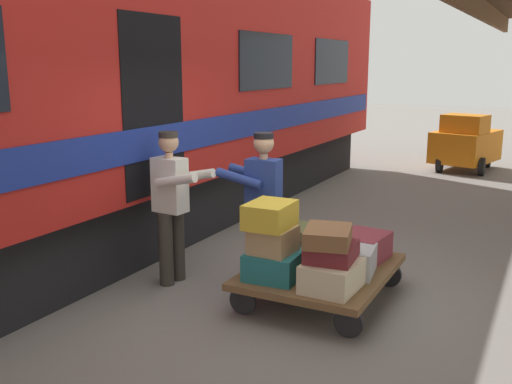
# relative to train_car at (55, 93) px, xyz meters

# --- Properties ---
(ground_plane) EXTENTS (60.00, 60.00, 0.00)m
(ground_plane) POSITION_rel_train_car_xyz_m (-3.49, 0.00, -2.06)
(ground_plane) COLOR slate
(train_car) EXTENTS (3.02, 16.29, 4.00)m
(train_car) POSITION_rel_train_car_xyz_m (0.00, 0.00, 0.00)
(train_car) COLOR #B21E19
(train_car) RESTS_ON ground_plane
(luggage_cart) EXTENTS (1.36, 1.73, 0.35)m
(luggage_cart) POSITION_rel_train_car_xyz_m (-3.50, -0.08, -1.76)
(luggage_cart) COLOR brown
(luggage_cart) RESTS_ON ground_plane
(suitcase_teal_softside) EXTENTS (0.54, 0.55, 0.26)m
(suitcase_teal_softside) POSITION_rel_train_car_xyz_m (-3.19, 0.40, -1.58)
(suitcase_teal_softside) COLOR #1E666B
(suitcase_teal_softside) RESTS_ON luggage_cart
(suitcase_cream_canvas) EXTENTS (0.49, 0.64, 0.27)m
(suitcase_cream_canvas) POSITION_rel_train_car_xyz_m (-3.80, 0.40, -1.58)
(suitcase_cream_canvas) COLOR beige
(suitcase_cream_canvas) RESTS_ON luggage_cart
(suitcase_olive_duffel) EXTENTS (0.48, 0.50, 0.27)m
(suitcase_olive_duffel) POSITION_rel_train_car_xyz_m (-3.19, -0.55, -1.58)
(suitcase_olive_duffel) COLOR brown
(suitcase_olive_duffel) RESTS_ON luggage_cart
(suitcase_gray_aluminum) EXTENTS (0.56, 0.57, 0.27)m
(suitcase_gray_aluminum) POSITION_rel_train_car_xyz_m (-3.80, -0.08, -1.58)
(suitcase_gray_aluminum) COLOR #9EA0A5
(suitcase_gray_aluminum) RESTS_ON luggage_cart
(suitcase_black_hardshell) EXTENTS (0.54, 0.65, 0.17)m
(suitcase_black_hardshell) POSITION_rel_train_car_xyz_m (-3.19, -0.08, -1.63)
(suitcase_black_hardshell) COLOR black
(suitcase_black_hardshell) RESTS_ON luggage_cart
(suitcase_burgundy_valise) EXTENTS (0.51, 0.61, 0.28)m
(suitcase_burgundy_valise) POSITION_rel_train_car_xyz_m (-3.80, -0.55, -1.57)
(suitcase_burgundy_valise) COLOR maroon
(suitcase_burgundy_valise) RESTS_ON luggage_cart
(suitcase_maroon_trunk) EXTENTS (0.47, 0.54, 0.16)m
(suitcase_maroon_trunk) POSITION_rel_train_car_xyz_m (-3.77, 0.36, -1.37)
(suitcase_maroon_trunk) COLOR maroon
(suitcase_maroon_trunk) RESTS_ON suitcase_cream_canvas
(suitcase_tan_vintage) EXTENTS (0.41, 0.43, 0.25)m
(suitcase_tan_vintage) POSITION_rel_train_car_xyz_m (-3.18, 0.41, -1.32)
(suitcase_tan_vintage) COLOR tan
(suitcase_tan_vintage) RESTS_ON suitcase_teal_softside
(suitcase_yellow_case) EXTENTS (0.41, 0.52, 0.24)m
(suitcase_yellow_case) POSITION_rel_train_car_xyz_m (-3.15, 0.41, -1.07)
(suitcase_yellow_case) COLOR gold
(suitcase_yellow_case) RESTS_ON suitcase_tan_vintage
(suitcase_brown_leather) EXTENTS (0.52, 0.61, 0.16)m
(suitcase_brown_leather) POSITION_rel_train_car_xyz_m (-3.74, 0.40, -1.21)
(suitcase_brown_leather) COLOR brown
(suitcase_brown_leather) RESTS_ON suitcase_maroon_trunk
(porter_in_overalls) EXTENTS (0.69, 0.46, 1.70)m
(porter_in_overalls) POSITION_rel_train_car_xyz_m (-2.76, -0.18, -1.14)
(porter_in_overalls) COLOR navy
(porter_in_overalls) RESTS_ON ground_plane
(porter_by_door) EXTENTS (0.69, 0.46, 1.70)m
(porter_by_door) POSITION_rel_train_car_xyz_m (-1.85, 0.22, -1.14)
(porter_by_door) COLOR #332D28
(porter_by_door) RESTS_ON ground_plane
(baggage_tug) EXTENTS (1.46, 1.91, 1.30)m
(baggage_tug) POSITION_rel_train_car_xyz_m (-3.68, -8.75, -1.43)
(baggage_tug) COLOR orange
(baggage_tug) RESTS_ON ground_plane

